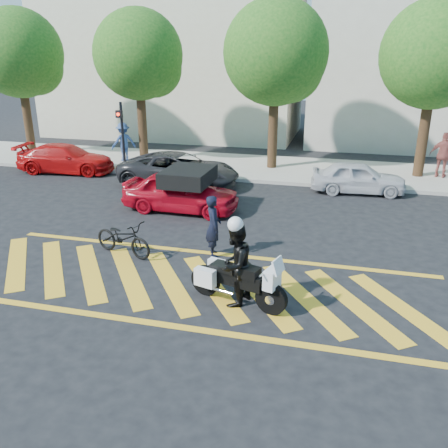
% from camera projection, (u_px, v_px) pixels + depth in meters
% --- Properties ---
extents(ground, '(90.00, 90.00, 0.00)m').
position_uv_depth(ground, '(193.00, 284.00, 11.60)').
color(ground, black).
rests_on(ground, ground).
extents(sidewalk, '(60.00, 5.00, 0.15)m').
position_uv_depth(sidewalk, '(272.00, 168.00, 22.47)').
color(sidewalk, '#9E998E').
rests_on(sidewalk, ground).
extents(crosswalk, '(12.33, 4.00, 0.01)m').
position_uv_depth(crosswalk, '(192.00, 284.00, 11.61)').
color(crosswalk, gold).
rests_on(crosswalk, ground).
extents(building_left, '(16.00, 8.00, 10.00)m').
position_uv_depth(building_left, '(174.00, 55.00, 30.81)').
color(building_left, beige).
rests_on(building_left, ground).
extents(tree_far_left, '(4.40, 4.40, 7.41)m').
position_uv_depth(tree_far_left, '(22.00, 56.00, 23.83)').
color(tree_far_left, black).
rests_on(tree_far_left, ground).
extents(tree_left, '(4.20, 4.20, 7.26)m').
position_uv_depth(tree_left, '(141.00, 58.00, 22.32)').
color(tree_left, black).
rests_on(tree_left, ground).
extents(tree_center, '(4.60, 4.60, 7.56)m').
position_uv_depth(tree_center, '(279.00, 56.00, 20.75)').
color(tree_center, black).
rests_on(tree_center, ground).
extents(tree_right, '(4.40, 4.40, 7.41)m').
position_uv_depth(tree_right, '(438.00, 58.00, 19.24)').
color(tree_right, black).
rests_on(tree_right, ground).
extents(signal_pole, '(0.28, 0.43, 3.20)m').
position_uv_depth(signal_pole, '(122.00, 131.00, 21.30)').
color(signal_pole, black).
rests_on(signal_pole, ground).
extents(officer_bike, '(0.62, 0.74, 1.73)m').
position_uv_depth(officer_bike, '(213.00, 226.00, 12.93)').
color(officer_bike, black).
rests_on(officer_bike, ground).
extents(bicycle, '(2.01, 1.18, 1.00)m').
position_uv_depth(bicycle, '(123.00, 238.00, 13.10)').
color(bicycle, black).
rests_on(bicycle, ground).
extents(police_motorcycle, '(2.35, 1.12, 1.06)m').
position_uv_depth(police_motorcycle, '(236.00, 280.00, 10.54)').
color(police_motorcycle, black).
rests_on(police_motorcycle, ground).
extents(officer_moto, '(0.96, 1.10, 1.91)m').
position_uv_depth(officer_moto, '(235.00, 265.00, 10.40)').
color(officer_moto, black).
rests_on(officer_moto, ground).
extents(red_convertible, '(4.11, 1.73, 1.39)m').
position_uv_depth(red_convertible, '(181.00, 192.00, 16.63)').
color(red_convertible, '#B10818').
rests_on(red_convertible, ground).
extents(parked_left, '(4.60, 2.26, 1.29)m').
position_uv_depth(parked_left, '(66.00, 159.00, 21.89)').
color(parked_left, '#B90B0C').
rests_on(parked_left, ground).
extents(parked_mid_left, '(5.08, 2.50, 1.39)m').
position_uv_depth(parked_mid_left, '(179.00, 170.00, 19.64)').
color(parked_mid_left, black).
rests_on(parked_mid_left, ground).
extents(parked_mid_right, '(3.76, 1.75, 1.25)m').
position_uv_depth(parked_mid_right, '(358.00, 177.00, 18.75)').
color(parked_mid_right, silver).
rests_on(parked_mid_right, ground).
extents(pedestrian_left, '(1.37, 1.32, 1.87)m').
position_uv_depth(pedestrian_left, '(124.00, 142.00, 23.42)').
color(pedestrian_left, '#2E4981').
rests_on(pedestrian_left, sidewalk).
extents(pedestrian_right, '(1.23, 0.80, 1.94)m').
position_uv_depth(pedestrian_right, '(444.00, 155.00, 20.34)').
color(pedestrian_right, '#9B4E46').
rests_on(pedestrian_right, sidewalk).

